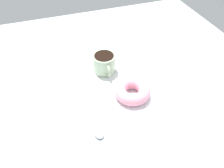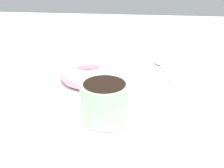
# 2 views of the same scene
# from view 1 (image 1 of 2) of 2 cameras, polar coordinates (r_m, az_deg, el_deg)

# --- Properties ---
(ground_plane) EXTENTS (1.20, 1.20, 0.02)m
(ground_plane) POSITION_cam_1_polar(r_m,az_deg,el_deg) (0.76, 0.97, -2.01)
(ground_plane) COLOR #B2BCC6
(napkin) EXTENTS (0.36, 0.36, 0.00)m
(napkin) POSITION_cam_1_polar(r_m,az_deg,el_deg) (0.75, -0.00, -1.17)
(napkin) COLOR white
(napkin) RESTS_ON ground_plane
(coffee_cup) EXTENTS (0.11, 0.08, 0.07)m
(coffee_cup) POSITION_cam_1_polar(r_m,az_deg,el_deg) (0.80, -2.01, 5.52)
(coffee_cup) COLOR #9EB793
(coffee_cup) RESTS_ON napkin
(donut) EXTENTS (0.12, 0.12, 0.04)m
(donut) POSITION_cam_1_polar(r_m,az_deg,el_deg) (0.72, 5.34, -1.87)
(donut) COLOR pink
(donut) RESTS_ON napkin
(spoon) EXTENTS (0.14, 0.04, 0.01)m
(spoon) POSITION_cam_1_polar(r_m,az_deg,el_deg) (0.64, -4.38, -11.57)
(spoon) COLOR silver
(spoon) RESTS_ON napkin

